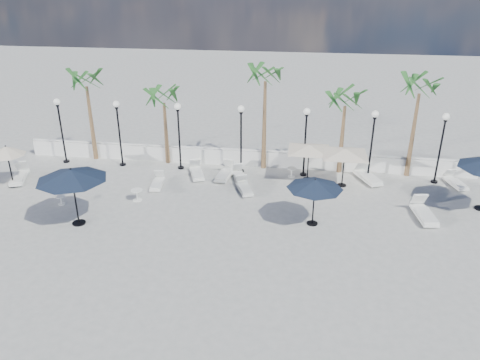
# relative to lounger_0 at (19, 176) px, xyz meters

# --- Properties ---
(ground) EXTENTS (100.00, 100.00, 0.00)m
(ground) POSITION_rel_lounger_0_xyz_m (11.71, -3.59, -0.26)
(ground) COLOR gray
(ground) RESTS_ON ground
(balustrade) EXTENTS (26.00, 0.30, 1.01)m
(balustrade) POSITION_rel_lounger_0_xyz_m (11.71, 3.91, 0.20)
(balustrade) COLOR silver
(balustrade) RESTS_ON ground
(lamppost_0) EXTENTS (0.36, 0.36, 3.84)m
(lamppost_0) POSITION_rel_lounger_0_xyz_m (1.21, 2.91, 2.23)
(lamppost_0) COLOR black
(lamppost_0) RESTS_ON ground
(lamppost_1) EXTENTS (0.36, 0.36, 3.84)m
(lamppost_1) POSITION_rel_lounger_0_xyz_m (4.71, 2.91, 2.23)
(lamppost_1) COLOR black
(lamppost_1) RESTS_ON ground
(lamppost_2) EXTENTS (0.36, 0.36, 3.84)m
(lamppost_2) POSITION_rel_lounger_0_xyz_m (8.21, 2.91, 2.23)
(lamppost_2) COLOR black
(lamppost_2) RESTS_ON ground
(lamppost_3) EXTENTS (0.36, 0.36, 3.84)m
(lamppost_3) POSITION_rel_lounger_0_xyz_m (11.71, 2.91, 2.23)
(lamppost_3) COLOR black
(lamppost_3) RESTS_ON ground
(lamppost_4) EXTENTS (0.36, 0.36, 3.84)m
(lamppost_4) POSITION_rel_lounger_0_xyz_m (15.21, 2.91, 2.23)
(lamppost_4) COLOR black
(lamppost_4) RESTS_ON ground
(lamppost_5) EXTENTS (0.36, 0.36, 3.84)m
(lamppost_5) POSITION_rel_lounger_0_xyz_m (18.71, 2.91, 2.23)
(lamppost_5) COLOR black
(lamppost_5) RESTS_ON ground
(lamppost_6) EXTENTS (0.36, 0.36, 3.84)m
(lamppost_6) POSITION_rel_lounger_0_xyz_m (22.21, 2.91, 2.23)
(lamppost_6) COLOR black
(lamppost_6) RESTS_ON ground
(palm_0) EXTENTS (2.60, 2.60, 5.50)m
(palm_0) POSITION_rel_lounger_0_xyz_m (2.71, 3.71, 4.27)
(palm_0) COLOR brown
(palm_0) RESTS_ON ground
(palm_1) EXTENTS (2.60, 2.60, 4.70)m
(palm_1) POSITION_rel_lounger_0_xyz_m (7.21, 3.71, 3.49)
(palm_1) COLOR brown
(palm_1) RESTS_ON ground
(palm_2) EXTENTS (2.60, 2.60, 6.10)m
(palm_2) POSITION_rel_lounger_0_xyz_m (12.91, 3.71, 4.85)
(palm_2) COLOR brown
(palm_2) RESTS_ON ground
(palm_3) EXTENTS (2.60, 2.60, 4.90)m
(palm_3) POSITION_rel_lounger_0_xyz_m (17.21, 3.71, 3.69)
(palm_3) COLOR brown
(palm_3) RESTS_ON ground
(palm_4) EXTENTS (2.60, 2.60, 5.70)m
(palm_4) POSITION_rel_lounger_0_xyz_m (20.91, 3.71, 4.46)
(palm_4) COLOR brown
(palm_4) RESTS_ON ground
(lounger_0) EXTENTS (1.34, 2.20, 0.78)m
(lounger_0) POSITION_rel_lounger_0_xyz_m (0.00, 0.00, 0.00)
(lounger_0) COLOR silver
(lounger_0) RESTS_ON ground
(lounger_1) EXTENTS (1.24, 1.99, 0.71)m
(lounger_1) POSITION_rel_lounger_0_xyz_m (9.37, 1.94, -0.02)
(lounger_1) COLOR silver
(lounger_1) RESTS_ON ground
(lounger_2) EXTENTS (0.74, 1.75, 0.64)m
(lounger_2) POSITION_rel_lounger_0_xyz_m (7.62, 0.33, -0.05)
(lounger_2) COLOR silver
(lounger_2) RESTS_ON ground
(lounger_3) EXTENTS (1.14, 1.89, 0.68)m
(lounger_3) POSITION_rel_lounger_0_xyz_m (11.80, 1.74, -0.04)
(lounger_3) COLOR silver
(lounger_3) RESTS_ON ground
(lounger_4) EXTENTS (1.14, 1.79, 0.64)m
(lounger_4) POSITION_rel_lounger_0_xyz_m (12.24, 0.34, -0.05)
(lounger_4) COLOR silver
(lounger_4) RESTS_ON ground
(lounger_5) EXTENTS (0.92, 2.09, 0.76)m
(lounger_5) POSITION_rel_lounger_0_xyz_m (10.96, 2.01, -0.01)
(lounger_5) COLOR silver
(lounger_5) RESTS_ON ground
(lounger_6) EXTENTS (0.96, 2.22, 0.81)m
(lounger_6) POSITION_rel_lounger_0_xyz_m (20.77, -1.31, 0.01)
(lounger_6) COLOR silver
(lounger_6) RESTS_ON ground
(lounger_7) EXTENTS (1.47, 2.20, 0.79)m
(lounger_7) POSITION_rel_lounger_0_xyz_m (18.67, 2.63, 0.00)
(lounger_7) COLOR silver
(lounger_7) RESTS_ON ground
(lounger_8) EXTENTS (1.00, 1.83, 0.65)m
(lounger_8) POSITION_rel_lounger_0_xyz_m (23.20, 2.63, -0.04)
(lounger_8) COLOR silver
(lounger_8) RESTS_ON ground
(side_table_0) EXTENTS (0.45, 0.45, 0.43)m
(side_table_0) POSITION_rel_lounger_0_xyz_m (3.60, -2.33, -0.00)
(side_table_0) COLOR silver
(side_table_0) RESTS_ON ground
(side_table_1) EXTENTS (0.58, 0.58, 0.57)m
(side_table_1) POSITION_rel_lounger_0_xyz_m (7.12, -1.40, 0.08)
(side_table_1) COLOR silver
(side_table_1) RESTS_ON ground
(side_table_2) EXTENTS (0.52, 0.52, 0.51)m
(side_table_2) POSITION_rel_lounger_0_xyz_m (14.57, 2.61, 0.04)
(side_table_2) COLOR silver
(side_table_2) RESTS_ON ground
(parasol_navy_left) EXTENTS (3.07, 3.07, 2.71)m
(parasol_navy_left) POSITION_rel_lounger_0_xyz_m (5.31, -4.02, 2.12)
(parasol_navy_left) COLOR black
(parasol_navy_left) RESTS_ON ground
(parasol_navy_mid) EXTENTS (2.48, 2.48, 2.22)m
(parasol_navy_mid) POSITION_rel_lounger_0_xyz_m (15.71, -2.57, 1.69)
(parasol_navy_mid) COLOR black
(parasol_navy_mid) RESTS_ON ground
(parasol_cream_sq_a) EXTENTS (4.35, 4.35, 2.14)m
(parasol_cream_sq_a) POSITION_rel_lounger_0_xyz_m (15.44, 2.37, 1.71)
(parasol_cream_sq_a) COLOR black
(parasol_cream_sq_a) RESTS_ON ground
(parasol_cream_sq_b) EXTENTS (4.48, 4.48, 2.25)m
(parasol_cream_sq_b) POSITION_rel_lounger_0_xyz_m (17.26, 1.79, 1.81)
(parasol_cream_sq_b) COLOR black
(parasol_cream_sq_b) RESTS_ON ground
(parasol_cream_small) EXTENTS (1.86, 1.86, 2.28)m
(parasol_cream_small) POSITION_rel_lounger_0_xyz_m (0.06, -0.69, 1.69)
(parasol_cream_small) COLOR black
(parasol_cream_small) RESTS_ON ground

